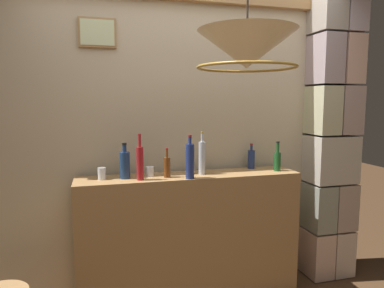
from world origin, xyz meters
name	(u,v)px	position (x,y,z in m)	size (l,w,h in m)	color
panelled_rear_partition	(183,125)	(0.00, 1.10, 1.41)	(3.06, 0.15, 2.67)	#BCAD8E
stone_pillar	(330,135)	(1.33, 0.94, 1.30)	(0.43, 0.35, 2.60)	beige
bar_shelf_unit	(190,238)	(0.00, 0.85, 0.52)	(1.76, 0.34, 1.03)	#9E7547
liquor_bottle_whiskey	(190,161)	(-0.04, 0.72, 1.17)	(0.07, 0.07, 0.33)	navy
liquor_bottle_gin	(251,159)	(0.57, 0.97, 1.11)	(0.06, 0.06, 0.22)	navy
liquor_bottle_rye	(277,160)	(0.74, 0.82, 1.12)	(0.06, 0.06, 0.25)	#1B4F24
liquor_bottle_brandy	(202,157)	(0.09, 0.85, 1.17)	(0.05, 0.05, 0.34)	silver
liquor_bottle_bourbon	(167,167)	(-0.19, 0.81, 1.11)	(0.05, 0.05, 0.22)	brown
liquor_bottle_amaro	(125,164)	(-0.51, 0.85, 1.14)	(0.08, 0.08, 0.27)	navy
liquor_bottle_rum	(140,162)	(-0.40, 0.77, 1.16)	(0.05, 0.05, 0.34)	#A31B22
glass_tumbler_rocks	(102,173)	(-0.67, 0.86, 1.08)	(0.06, 0.06, 0.09)	silver
glass_tumbler_highball	(150,171)	(-0.31, 0.88, 1.07)	(0.06, 0.06, 0.08)	silver
pendant_lamp	(247,51)	(0.14, 0.12, 1.89)	(0.57, 0.57, 0.55)	#EFE5C6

